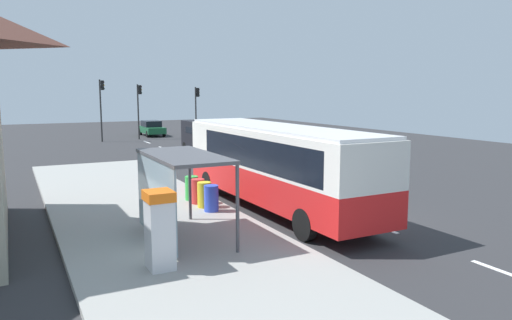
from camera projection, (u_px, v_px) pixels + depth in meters
ground_plane at (206, 166)px, 29.46m from camera, size 56.00×92.00×0.04m
sidewalk_platform at (157, 226)px, 15.98m from camera, size 6.20×30.00×0.18m
lane_stripe_seg_0 at (511, 275)px, 11.94m from camera, size 0.16×2.20×0.01m
lane_stripe_seg_1 at (375, 225)px, 16.34m from camera, size 0.16×2.20×0.01m
lane_stripe_seg_2 at (296, 197)px, 20.75m from camera, size 0.16×2.20×0.01m
lane_stripe_seg_3 at (246, 178)px, 25.16m from camera, size 0.16×2.20×0.01m
lane_stripe_seg_4 at (210, 165)px, 29.57m from camera, size 0.16×2.20×0.01m
lane_stripe_seg_5 at (184, 155)px, 33.97m from camera, size 0.16×2.20×0.01m
lane_stripe_seg_6 at (163, 148)px, 38.38m from camera, size 0.16×2.20×0.01m
lane_stripe_seg_7 at (147, 142)px, 42.79m from camera, size 0.16×2.20×0.01m
bus at (275, 162)px, 18.18m from camera, size 2.65×11.04×3.21m
white_van at (207, 135)px, 35.09m from camera, size 2.16×5.26×2.30m
sedan_near at (152, 128)px, 48.88m from camera, size 1.89×4.43×1.52m
ticket_machine at (160, 229)px, 11.74m from camera, size 0.66×0.76×1.94m
recycling_bin_blue at (211, 198)px, 17.46m from camera, size 0.52×0.52×0.95m
recycling_bin_yellow at (204, 195)px, 18.08m from camera, size 0.52×0.52×0.95m
recycling_bin_red at (198, 191)px, 18.70m from camera, size 0.52×0.52×0.95m
recycling_bin_green at (192, 188)px, 19.32m from camera, size 0.52×0.52×0.95m
traffic_light_near_side at (197, 104)px, 45.99m from camera, size 0.49×0.28×4.86m
traffic_light_far_side at (102, 101)px, 42.76m from camera, size 0.49×0.28×5.49m
traffic_light_median at (139, 103)px, 45.08m from camera, size 0.49×0.28×5.11m
bus_shelter at (173, 175)px, 13.96m from camera, size 1.80×4.00×2.50m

